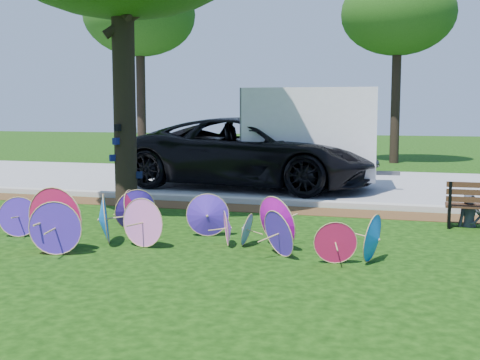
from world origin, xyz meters
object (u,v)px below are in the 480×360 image
object	(u,v)px
parasol_pile	(160,221)
person_left	(471,195)
cargo_trailer	(311,133)
black_van	(251,153)

from	to	relation	value
parasol_pile	person_left	distance (m)	5.51
parasol_pile	cargo_trailer	world-z (taller)	cargo_trailer
parasol_pile	black_van	bearing A→B (deg)	94.44
cargo_trailer	person_left	bearing A→B (deg)	-56.79
black_van	cargo_trailer	bearing A→B (deg)	-74.81
parasol_pile	person_left	world-z (taller)	person_left
parasol_pile	person_left	xyz separation A→B (m)	(4.65, 2.95, 0.20)
black_van	cargo_trailer	world-z (taller)	cargo_trailer
person_left	parasol_pile	bearing A→B (deg)	-158.62
parasol_pile	black_van	xyz separation A→B (m)	(-0.56, 7.17, 0.56)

